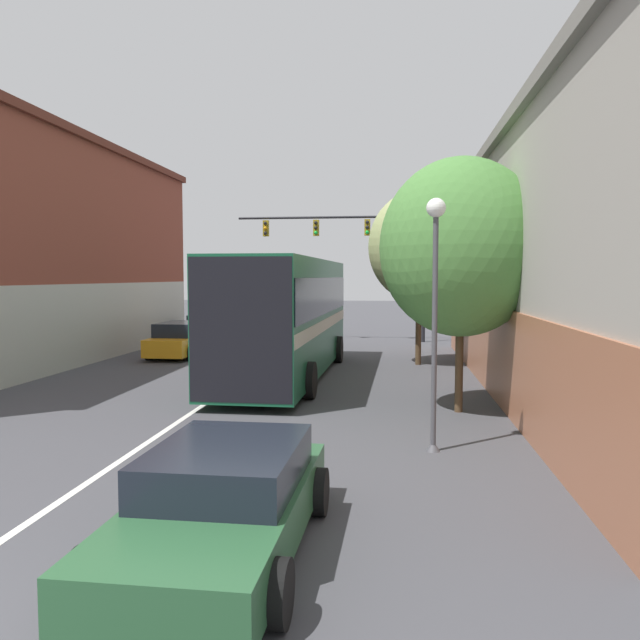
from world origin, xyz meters
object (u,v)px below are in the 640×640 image
parked_car_left_mid (182,340)px  traffic_signal_gantry (360,244)px  hatchback_foreground (224,502)px  street_tree_near (461,247)px  street_lamp (435,294)px  bus (287,312)px  street_tree_far (419,247)px  parked_car_left_near (210,328)px

parked_car_left_mid → traffic_signal_gantry: (6.94, 6.67, 4.23)m
hatchback_foreground → street_tree_near: 9.49m
street_lamp → parked_car_left_mid: bearing=125.9°
street_tree_near → bus: bearing=136.7°
parked_car_left_mid → street_lamp: bearing=-144.2°
street_lamp → street_tree_far: bearing=89.2°
traffic_signal_gantry → street_lamp: bearing=-82.8°
parked_car_left_near → parked_car_left_mid: parked_car_left_mid is taller
parked_car_left_mid → street_lamp: 16.22m
bus → hatchback_foreground: bus is taller
bus → traffic_signal_gantry: traffic_signal_gantry is taller
street_lamp → hatchback_foreground: bearing=-120.3°
parked_car_left_mid → street_lamp: (9.41, -13.01, 2.27)m
bus → street_tree_near: (5.01, -4.72, 1.82)m
hatchback_foreground → street_tree_near: street_tree_near is taller
traffic_signal_gantry → street_tree_near: bearing=-78.5°
street_lamp → bus: bearing=117.0°
bus → hatchback_foreground: (1.48, -12.87, -1.51)m
hatchback_foreground → street_tree_near: (3.53, 8.15, 3.33)m
bus → street_lamp: 9.27m
parked_car_left_near → traffic_signal_gantry: traffic_signal_gantry is taller
hatchback_foreground → traffic_signal_gantry: traffic_signal_gantry is taller
street_tree_near → street_tree_far: size_ratio=0.95×
traffic_signal_gantry → street_tree_near: traffic_signal_gantry is taller
parked_car_left_near → parked_car_left_mid: bearing=-173.0°
street_lamp → parked_car_left_near: bearing=117.9°
parked_car_left_near → traffic_signal_gantry: bearing=-81.3°
parked_car_left_near → traffic_signal_gantry: (7.46, 0.90, 4.25)m
bus → parked_car_left_mid: 7.22m
hatchback_foreground → traffic_signal_gantry: (0.24, 24.32, 4.29)m
street_tree_far → traffic_signal_gantry: bearing=107.9°
street_tree_far → parked_car_left_mid: bearing=171.4°
street_tree_near → traffic_signal_gantry: bearing=101.5°
hatchback_foreground → street_tree_near: size_ratio=0.74×
bus → traffic_signal_gantry: size_ratio=1.23×
parked_car_left_near → street_tree_near: 18.96m
parked_car_left_mid → street_tree_near: (10.23, -9.50, 3.28)m
parked_car_left_mid → traffic_signal_gantry: size_ratio=0.49×
bus → parked_car_left_mid: (-5.22, 4.78, -1.45)m
traffic_signal_gantry → street_tree_far: bearing=-72.1°
hatchback_foreground → parked_car_left_near: (-7.23, 23.42, 0.04)m
traffic_signal_gantry → street_tree_far: (2.63, -8.12, -0.55)m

